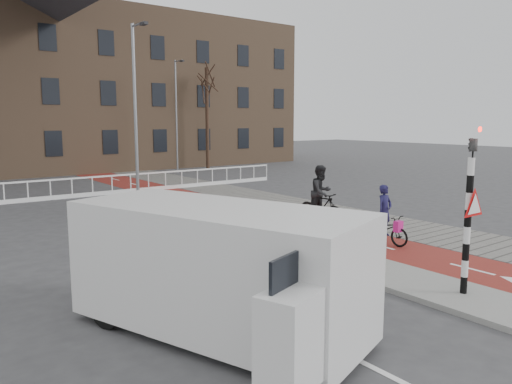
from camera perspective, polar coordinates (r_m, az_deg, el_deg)
ground at (r=13.24m, az=16.37°, el=-8.63°), size 120.00×120.00×0.00m
bike_lane at (r=21.40m, az=-3.01°, el=-1.88°), size 2.50×60.00×0.01m
sidewalk at (r=23.06m, az=2.77°, el=-1.14°), size 3.00×60.00×0.01m
curb_island at (r=15.39m, az=2.72°, el=-5.69°), size 1.80×16.00×0.12m
traffic_signal at (r=11.23m, az=23.22°, el=-1.54°), size 0.80×0.80×3.68m
bollard at (r=13.03m, az=12.53°, el=-6.20°), size 0.12×0.12×0.88m
cyclist_near at (r=15.74m, az=14.43°, el=-3.57°), size 0.69×1.75×1.81m
cyclist_far at (r=17.96m, az=7.44°, el=-0.99°), size 1.00×2.09×2.16m
van at (r=8.86m, az=-4.45°, el=-8.62°), size 3.78×5.72×2.28m
railing at (r=25.28m, az=-24.60°, el=-0.36°), size 28.00×0.10×0.99m
townhouse_row at (r=40.35m, az=-27.17°, el=13.13°), size 46.00×10.00×15.90m
tree_right at (r=38.73m, az=-5.60°, el=8.34°), size 0.27×0.27×7.68m
streetlight_near at (r=19.44m, az=-13.59°, el=7.62°), size 0.12×0.12×7.25m
streetlight_right at (r=35.85m, az=-9.09°, el=8.42°), size 0.12×0.12×7.85m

